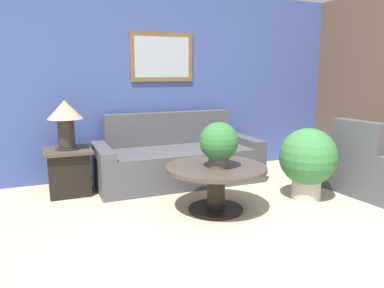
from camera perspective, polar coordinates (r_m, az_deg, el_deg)
name	(u,v)px	position (r m, az deg, el deg)	size (l,w,h in m)	color
ground_plane	(275,248)	(3.39, 12.50, -15.16)	(20.00, 20.00, 0.00)	#BCAD93
wall_back	(169,84)	(5.52, -3.48, 9.13)	(7.34, 0.09, 2.60)	#42569E
couch_main	(177,160)	(5.11, -2.24, -2.47)	(2.19, 0.94, 0.92)	#4C4C51
armchair	(375,169)	(5.18, 26.07, -3.45)	(1.02, 1.08, 0.92)	#4C4C51
coffee_table	(216,178)	(4.02, 3.70, -5.26)	(1.08, 1.08, 0.50)	black
side_table	(69,171)	(4.83, -18.27, -3.93)	(0.56, 0.56, 0.56)	black
table_lamp	(65,117)	(4.71, -18.75, 3.95)	(0.42, 0.42, 0.59)	#2D2823
potted_plant_on_table	(219,143)	(3.88, 4.13, 0.14)	(0.41, 0.41, 0.48)	#4C4742
potted_plant_floor	(308,159)	(4.57, 17.24, -2.27)	(0.67, 0.67, 0.84)	beige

